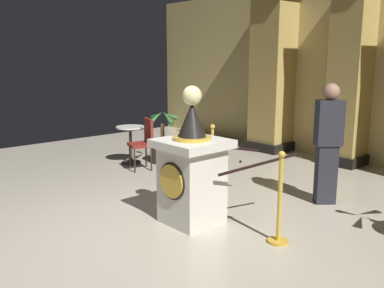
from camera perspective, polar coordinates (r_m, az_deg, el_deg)
name	(u,v)px	position (r m, az deg, el deg)	size (l,w,h in m)	color
ground_plane	(151,225)	(5.38, -5.55, -10.97)	(12.03, 12.03, 0.00)	#B2A893
back_wall	(360,71)	(8.98, 21.93, 9.14)	(12.03, 0.16, 3.61)	tan
pedestal_clock	(192,171)	(5.26, -0.04, -3.72)	(0.80, 0.80, 1.74)	beige
stanchion_near	(279,211)	(4.86, 11.79, -8.93)	(0.24, 0.24, 1.07)	gold
stanchion_far	(212,167)	(6.68, 2.75, -3.08)	(0.24, 0.24, 1.05)	gold
velvet_rope	(241,155)	(5.64, 6.62, -1.51)	(1.42, 1.41, 0.22)	black
column_left	(274,74)	(9.62, 11.03, 9.35)	(0.93, 0.93, 3.46)	black
column_centre_rear	(350,76)	(8.64, 20.72, 8.59)	(0.76, 0.76, 3.46)	black
potted_palm_left	(163,147)	(8.42, -4.00, -0.37)	(0.75, 0.75, 1.08)	#2D2823
bystander_guest	(328,141)	(6.20, 18.01, 0.44)	(0.40, 0.42, 1.72)	#26262D
cafe_table	(131,140)	(8.38, -8.35, 0.56)	(0.56, 0.56, 0.74)	#332D28
cafe_chair_red	(144,140)	(7.86, -6.55, 0.61)	(0.50, 0.50, 0.96)	black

